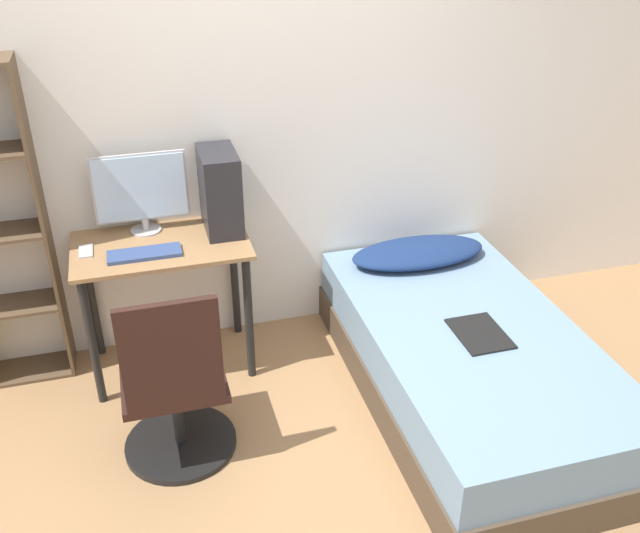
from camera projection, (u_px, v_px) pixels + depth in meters
ground_plane at (310, 502)px, 3.16m from camera, size 14.00×14.00×0.00m
wall_back at (235, 127)px, 3.79m from camera, size 8.00×0.05×2.50m
desk at (164, 268)px, 3.74m from camera, size 0.90×0.54×0.77m
office_chair at (176, 396)px, 3.25m from camera, size 0.54×0.54×0.95m
bed at (468, 363)px, 3.70m from camera, size 1.06×1.96×0.44m
pillow at (418, 253)px, 4.16m from camera, size 0.81×0.36×0.11m
magazine at (480, 334)px, 3.53m from camera, size 0.24×0.32×0.01m
monitor at (141, 191)px, 3.69m from camera, size 0.49×0.16×0.43m
keyboard at (144, 254)px, 3.56m from camera, size 0.36×0.13×0.02m
pc_tower at (220, 191)px, 3.72m from camera, size 0.19×0.33×0.44m
phone at (86, 251)px, 3.59m from camera, size 0.07×0.14×0.01m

